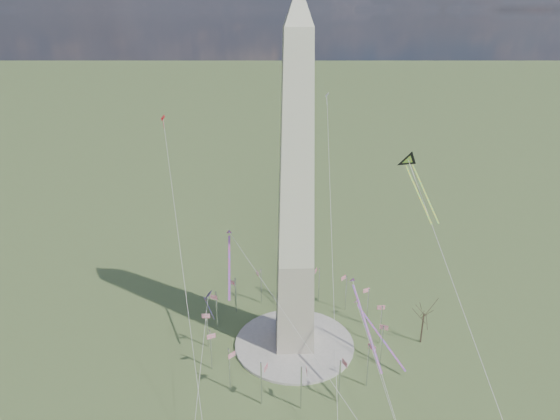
{
  "coord_description": "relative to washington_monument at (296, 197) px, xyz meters",
  "views": [
    {
      "loc": [
        -8.83,
        -124.92,
        94.44
      ],
      "look_at": [
        -4.35,
        0.0,
        44.19
      ],
      "focal_mm": 32.0,
      "sensor_mm": 36.0,
      "label": 1
    }
  ],
  "objects": [
    {
      "name": "flagpole_ring",
      "position": [
        -0.0,
        -0.0,
        -40.68
      ],
      "size": [
        54.4,
        54.4,
        13.0
      ],
      "color": "silver",
      "rests_on": "ground"
    },
    {
      "name": "tree_near",
      "position": [
        38.71,
        -0.06,
        -37.03
      ],
      "size": [
        8.75,
        8.75,
        15.32
      ],
      "color": "#4C392E",
      "rests_on": "ground"
    },
    {
      "name": "washington_monument",
      "position": [
        0.0,
        0.0,
        0.0
      ],
      "size": [
        15.56,
        15.56,
        100.0
      ],
      "color": "#A9A38E",
      "rests_on": "plaza"
    },
    {
      "name": "ground",
      "position": [
        0.0,
        0.0,
        -47.95
      ],
      "size": [
        2000.0,
        2000.0,
        0.0
      ],
      "primitive_type": "plane",
      "color": "#45592C",
      "rests_on": "ground"
    },
    {
      "name": "kite_small_white",
      "position": [
        13.06,
        44.58,
        19.5
      ],
      "size": [
        1.19,
        1.86,
        4.13
      ],
      "rotation": [
        0.0,
        0.0,
        2.66
      ],
      "color": "silver",
      "rests_on": "ground"
    },
    {
      "name": "kite_diamond_purple",
      "position": [
        -24.93,
        -0.97,
        -30.33
      ],
      "size": [
        2.44,
        3.54,
        10.43
      ],
      "rotation": [
        0.0,
        0.0,
        2.42
      ],
      "color": "#351663",
      "rests_on": "ground"
    },
    {
      "name": "kite_small_red",
      "position": [
        -40.87,
        36.68,
        13.76
      ],
      "size": [
        1.73,
        1.53,
        4.63
      ],
      "rotation": [
        0.0,
        0.0,
        3.17
      ],
      "color": "red",
      "rests_on": "ground"
    },
    {
      "name": "plaza",
      "position": [
        0.0,
        0.0,
        -47.55
      ],
      "size": [
        36.0,
        36.0,
        0.8
      ],
      "primitive_type": "cylinder",
      "color": "#B7AFA7",
      "rests_on": "ground"
    },
    {
      "name": "kite_streamer_left",
      "position": [
        16.35,
        -15.8,
        -26.02
      ],
      "size": [
        5.63,
        21.53,
        14.92
      ],
      "rotation": [
        0.0,
        0.0,
        3.34
      ],
      "color": "red",
      "rests_on": "ground"
    },
    {
      "name": "kite_streamer_mid",
      "position": [
        -18.72,
        1.87,
        -18.53
      ],
      "size": [
        1.86,
        18.67,
        12.81
      ],
      "rotation": [
        0.0,
        0.0,
        3.18
      ],
      "color": "red",
      "rests_on": "ground"
    },
    {
      "name": "kite_delta_black",
      "position": [
        31.33,
        4.47,
        7.37
      ],
      "size": [
        8.41,
        18.67,
        15.2
      ],
      "rotation": [
        0.0,
        0.0,
        3.36
      ],
      "color": "black",
      "rests_on": "ground"
    },
    {
      "name": "kite_streamer_right",
      "position": [
        22.4,
        -5.03,
        -38.21
      ],
      "size": [
        12.95,
        16.95,
        13.85
      ],
      "rotation": [
        0.0,
        0.0,
        3.78
      ],
      "color": "red",
      "rests_on": "ground"
    }
  ]
}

